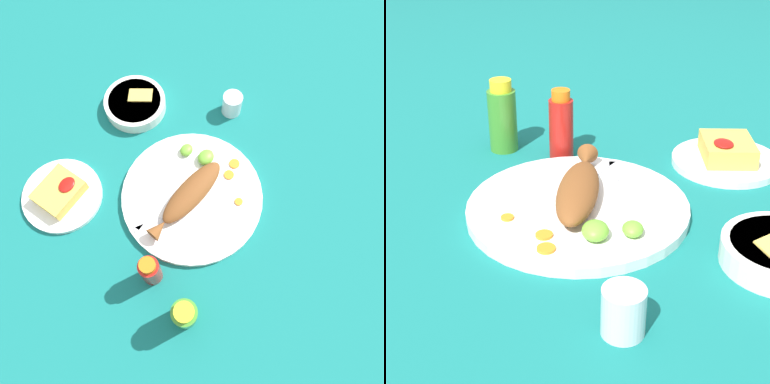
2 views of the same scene
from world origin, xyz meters
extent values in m
plane|color=#146B66|center=(0.00, 0.00, 0.00)|extent=(4.00, 4.00, 0.00)
cylinder|color=white|center=(0.00, 0.00, 0.01)|extent=(0.35, 0.35, 0.02)
ellipsoid|color=brown|center=(0.00, 0.00, 0.04)|extent=(0.21, 0.08, 0.04)
cone|color=brown|center=(-0.12, 0.01, 0.04)|extent=(0.05, 0.04, 0.04)
cube|color=silver|center=(-0.05, -0.01, 0.02)|extent=(0.10, 0.07, 0.00)
cube|color=silver|center=(-0.13, 0.04, 0.02)|extent=(0.07, 0.05, 0.00)
cube|color=silver|center=(-0.02, 0.06, 0.02)|extent=(0.11, 0.01, 0.00)
cube|color=silver|center=(-0.11, 0.06, 0.02)|extent=(0.07, 0.02, 0.00)
cylinder|color=orange|center=(0.05, -0.11, 0.02)|extent=(0.02, 0.02, 0.00)
cylinder|color=orange|center=(0.13, -0.04, 0.02)|extent=(0.03, 0.03, 0.00)
cylinder|color=orange|center=(0.10, -0.05, 0.02)|extent=(0.03, 0.03, 0.00)
ellipsoid|color=#6BB233|center=(0.10, 0.03, 0.03)|extent=(0.05, 0.04, 0.03)
ellipsoid|color=#6BB233|center=(0.09, 0.08, 0.03)|extent=(0.04, 0.03, 0.02)
cylinder|color=#B21914|center=(-0.21, -0.04, 0.06)|extent=(0.05, 0.05, 0.11)
cylinder|color=orange|center=(-0.21, -0.04, 0.12)|extent=(0.03, 0.03, 0.02)
cylinder|color=#3D8428|center=(-0.25, -0.15, 0.06)|extent=(0.05, 0.05, 0.12)
cylinder|color=yellow|center=(-0.25, -0.15, 0.13)|extent=(0.04, 0.04, 0.02)
cylinder|color=silver|center=(0.28, 0.06, 0.03)|extent=(0.05, 0.05, 0.06)
cylinder|color=white|center=(0.28, 0.06, 0.01)|extent=(0.04, 0.04, 0.03)
cylinder|color=white|center=(-0.18, 0.27, 0.01)|extent=(0.20, 0.20, 0.01)
cube|color=gold|center=(-0.18, 0.27, 0.03)|extent=(0.11, 0.09, 0.04)
ellipsoid|color=#AD140F|center=(-0.16, 0.26, 0.05)|extent=(0.04, 0.04, 0.01)
cylinder|color=white|center=(0.13, 0.28, 0.02)|extent=(0.17, 0.17, 0.04)
cylinder|color=olive|center=(0.13, 0.28, 0.03)|extent=(0.15, 0.15, 0.01)
cube|color=gold|center=(0.16, 0.28, 0.04)|extent=(0.10, 0.10, 0.02)
camera|label=1|loc=(-0.28, -0.20, 0.89)|focal=35.00mm
camera|label=2|loc=(0.82, 0.02, 0.48)|focal=55.00mm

